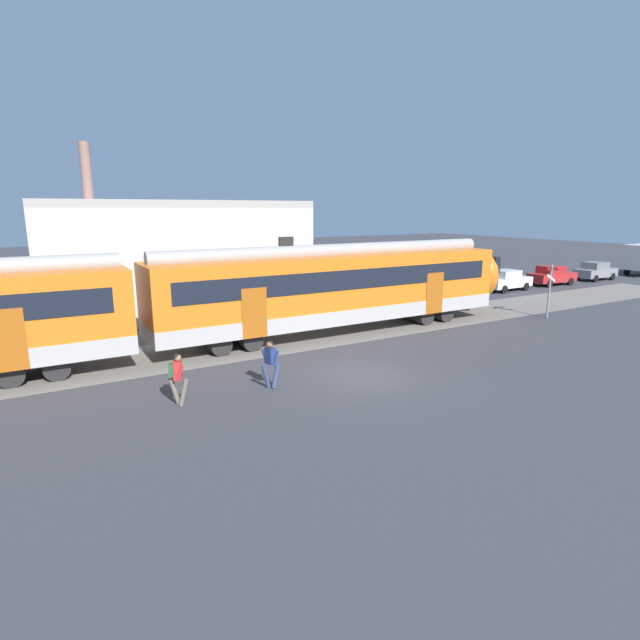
# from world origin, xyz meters

# --- Properties ---
(ground_plane) EXTENTS (160.00, 160.00, 0.00)m
(ground_plane) POSITION_xyz_m (0.00, 0.00, 0.00)
(ground_plane) COLOR #38383D
(track_bed) EXTENTS (80.00, 4.40, 0.01)m
(track_bed) POSITION_xyz_m (-8.28, 6.22, 0.01)
(track_bed) COLOR slate
(track_bed) RESTS_ON ground
(commuter_train) EXTENTS (38.05, 3.07, 4.73)m
(commuter_train) POSITION_xyz_m (-5.80, 6.21, 2.25)
(commuter_train) COLOR #B2ADA8
(commuter_train) RESTS_ON ground
(pedestrian_red) EXTENTS (0.59, 0.63, 1.67)m
(pedestrian_red) POSITION_xyz_m (-6.49, 0.72, 0.99)
(pedestrian_red) COLOR #6B6051
(pedestrian_red) RESTS_ON ground
(pedestrian_navy) EXTENTS (0.69, 0.54, 1.67)m
(pedestrian_navy) POSITION_xyz_m (-3.39, 0.67, 0.96)
(pedestrian_navy) COLOR navy
(pedestrian_navy) RESTS_ON ground
(parked_car_blue) EXTENTS (4.07, 1.90, 1.54)m
(parked_car_blue) POSITION_xyz_m (15.45, 10.82, 0.78)
(parked_car_blue) COLOR #284799
(parked_car_blue) RESTS_ON ground
(parked_car_white) EXTENTS (4.06, 1.87, 1.54)m
(parked_car_white) POSITION_xyz_m (20.42, 10.71, 0.78)
(parked_car_white) COLOR silver
(parked_car_white) RESTS_ON ground
(parked_car_red) EXTENTS (4.07, 1.90, 1.54)m
(parked_car_red) POSITION_xyz_m (25.82, 10.76, 0.78)
(parked_car_red) COLOR #B22323
(parked_car_red) RESTS_ON ground
(parked_car_grey) EXTENTS (4.02, 1.79, 1.54)m
(parked_car_grey) POSITION_xyz_m (31.64, 10.72, 0.78)
(parked_car_grey) COLOR gray
(parked_car_grey) RESTS_ON ground
(crossing_signal) EXTENTS (0.96, 0.22, 3.00)m
(crossing_signal) POSITION_xyz_m (14.59, 3.03, 2.01)
(crossing_signal) COLOR gray
(crossing_signal) RESTS_ON ground
(background_building) EXTENTS (14.54, 5.00, 9.20)m
(background_building) POSITION_xyz_m (-2.72, 14.26, 3.21)
(background_building) COLOR beige
(background_building) RESTS_ON ground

